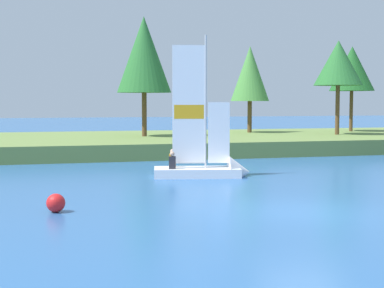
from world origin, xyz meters
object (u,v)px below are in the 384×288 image
object	(u,v)px
sailboat	(214,167)
channel_buoy	(56,203)
shoreline_tree_centre	(250,74)
shoreline_tree_right	(352,69)
shoreline_tree_midleft	(144,55)
shoreline_tree_midright	(338,63)

from	to	relation	value
sailboat	channel_buoy	distance (m)	9.33
shoreline_tree_centre	shoreline_tree_right	xyz separation A→B (m)	(8.07, -0.39, 0.46)
shoreline_tree_right	sailboat	xyz separation A→B (m)	(-15.86, -16.28, -5.24)
shoreline_tree_centre	channel_buoy	world-z (taller)	shoreline_tree_centre
shoreline_tree_centre	sailboat	size ratio (longest dim) A/B	0.97
shoreline_tree_midleft	channel_buoy	world-z (taller)	shoreline_tree_midleft
shoreline_tree_right	channel_buoy	distance (m)	32.50
shoreline_tree_centre	channel_buoy	size ratio (longest dim) A/B	11.61
sailboat	shoreline_tree_right	bearing A→B (deg)	57.16
sailboat	shoreline_tree_midleft	bearing A→B (deg)	103.42
channel_buoy	sailboat	bearing A→B (deg)	43.91
shoreline_tree_midleft	shoreline_tree_right	world-z (taller)	shoreline_tree_midleft
shoreline_tree_centre	shoreline_tree_right	bearing A→B (deg)	-2.75
shoreline_tree_centre	shoreline_tree_right	distance (m)	8.09
shoreline_tree_right	sailboat	distance (m)	23.32
shoreline_tree_midleft	shoreline_tree_midright	world-z (taller)	shoreline_tree_midleft
shoreline_tree_midleft	sailboat	world-z (taller)	shoreline_tree_midleft
shoreline_tree_centre	sailboat	distance (m)	19.01
shoreline_tree_midleft	shoreline_tree_right	xyz separation A→B (m)	(16.35, 2.25, -0.56)
channel_buoy	shoreline_tree_centre	bearing A→B (deg)	57.91
shoreline_tree_centre	shoreline_tree_midright	distance (m)	6.38
shoreline_tree_centre	channel_buoy	xyz separation A→B (m)	(-14.51, -23.14, -4.91)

